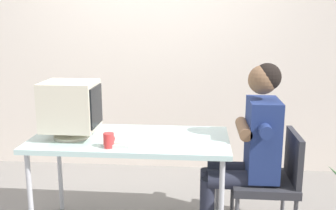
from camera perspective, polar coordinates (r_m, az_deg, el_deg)
The scene contains 7 objects.
wall_back at distance 4.12m, azimuth 1.99°, elevation 11.03°, with size 8.00×0.10×3.00m, color beige.
desk at distance 2.90m, azimuth -5.57°, elevation -5.74°, with size 1.45×0.70×0.75m.
crt_monitor at distance 2.89m, azimuth -14.14°, elevation -0.21°, with size 0.39×0.33×0.42m.
keyboard at distance 2.86m, azimuth -6.79°, elevation -4.62°, with size 0.18×0.47×0.03m.
office_chair at distance 3.03m, azimuth 15.01°, elevation -10.16°, with size 0.47×0.47×0.80m.
person_seated at distance 2.92m, azimuth 11.86°, elevation -5.63°, with size 0.68×0.56×1.31m.
desk_mug at distance 2.67m, azimuth -8.71°, elevation -5.14°, with size 0.07×0.08×0.10m.
Camera 1 is at (0.52, -2.71, 1.60)m, focal length 41.39 mm.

